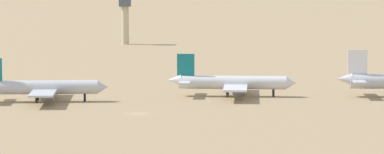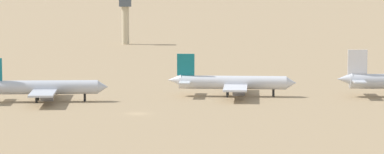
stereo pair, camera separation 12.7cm
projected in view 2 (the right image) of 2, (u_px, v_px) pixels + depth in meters
name	position (u px, v px, depth m)	size (l,w,h in m)	color
ground	(138.00, 114.00, 230.18)	(4000.00, 4000.00, 0.00)	#9E8460
parked_jet_teal_3	(41.00, 87.00, 249.87)	(33.58, 28.13, 11.11)	silver
parked_jet_teal_4	(231.00, 83.00, 260.02)	(33.84, 28.57, 11.17)	silver
control_tower	(125.00, 15.00, 429.47)	(5.20, 5.20, 21.01)	#C6B793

